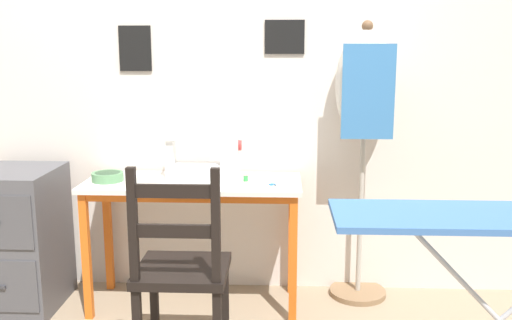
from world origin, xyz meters
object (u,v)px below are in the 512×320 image
filing_cabinet (16,239)px  dress_form (365,101)px  scissors (276,186)px  thread_spool_near_machine (246,178)px  wooden_chair (181,271)px  sewing_machine (207,154)px  fabric_bowl (108,177)px  ironing_board (508,225)px

filing_cabinet → dress_form: 2.03m
scissors → thread_spool_near_machine: thread_spool_near_machine is taller
wooden_chair → thread_spool_near_machine: bearing=67.4°
sewing_machine → fabric_bowl: bearing=-170.5°
thread_spool_near_machine → dress_form: dress_form is taller
thread_spool_near_machine → ironing_board: bearing=-41.6°
thread_spool_near_machine → ironing_board: 1.35m
thread_spool_near_machine → wooden_chair: wooden_chair is taller
scissors → filing_cabinet: size_ratio=0.18×
scissors → wooden_chair: bearing=-129.4°
ironing_board → scissors: bearing=136.7°
wooden_chair → fabric_bowl: bearing=130.3°
wooden_chair → filing_cabinet: (-1.00, 0.55, -0.06)m
filing_cabinet → dress_form: (1.88, 0.21, 0.74)m
wooden_chair → dress_form: (0.88, 0.76, 0.68)m
thread_spool_near_machine → dress_form: size_ratio=0.02×
fabric_bowl → ironing_board: bearing=-26.8°
ironing_board → filing_cabinet: bearing=159.2°
sewing_machine → wooden_chair: sewing_machine is taller
wooden_chair → ironing_board: size_ratio=0.73×
wooden_chair → filing_cabinet: wooden_chair is taller
sewing_machine → wooden_chair: bearing=-93.0°
scissors → filing_cabinet: bearing=177.8°
fabric_bowl → dress_form: size_ratio=0.11×
sewing_machine → filing_cabinet: (-1.03, -0.11, -0.46)m
scissors → fabric_bowl: bearing=175.0°
sewing_machine → thread_spool_near_machine: 0.25m
fabric_bowl → scissors: bearing=-5.0°
sewing_machine → scissors: sewing_machine is taller
thread_spool_near_machine → dress_form: bearing=15.0°
ironing_board → dress_form: bearing=109.5°
scissors → dress_form: dress_form is taller
thread_spool_near_machine → filing_cabinet: bearing=-178.1°
filing_cabinet → ironing_board: (2.26, -0.86, 0.39)m
wooden_chair → filing_cabinet: size_ratio=1.22×
thread_spool_near_machine → dress_form: (0.63, 0.17, 0.40)m
thread_spool_near_machine → dress_form: 0.77m
thread_spool_near_machine → sewing_machine: bearing=162.1°
filing_cabinet → sewing_machine: bearing=6.1°
sewing_machine → fabric_bowl: 0.54m
fabric_bowl → ironing_board: (1.74, -0.88, 0.04)m
fabric_bowl → wooden_chair: size_ratio=0.18×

